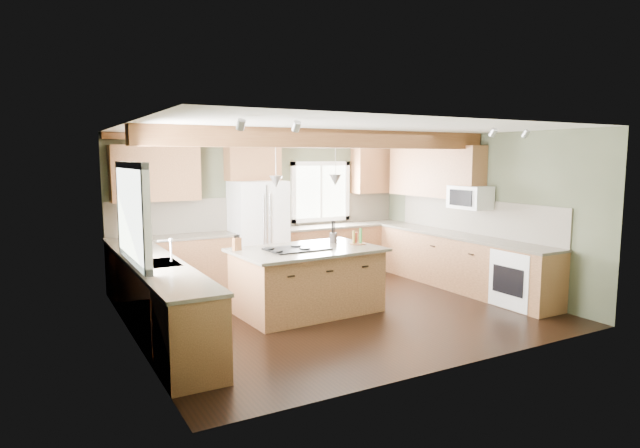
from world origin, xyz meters
TOP-DOWN VIEW (x-y plane):
  - floor at (0.00, 0.00)m, footprint 5.60×5.60m
  - ceiling at (0.00, 0.00)m, footprint 5.60×5.60m
  - wall_back at (0.00, 2.50)m, footprint 5.60×0.00m
  - wall_left at (-2.80, 0.00)m, footprint 0.00×5.00m
  - wall_right at (2.80, 0.00)m, footprint 0.00×5.00m
  - ceiling_beam at (0.00, 0.09)m, footprint 5.55×0.26m
  - soffit_trim at (0.00, 2.40)m, footprint 5.55×0.20m
  - backsplash_back at (0.00, 2.48)m, footprint 5.58×0.03m
  - backsplash_right at (2.78, 0.05)m, footprint 0.03×3.70m
  - base_cab_back_left at (-1.79, 2.20)m, footprint 2.02×0.60m
  - counter_back_left at (-1.79, 2.20)m, footprint 2.06×0.64m
  - base_cab_back_right at (1.49, 2.20)m, footprint 2.62×0.60m
  - counter_back_right at (1.49, 2.20)m, footprint 2.66×0.64m
  - base_cab_left at (-2.50, 0.05)m, footprint 0.60×3.70m
  - counter_left at (-2.50, 0.05)m, footprint 0.64×3.74m
  - base_cab_right at (2.50, 0.05)m, footprint 0.60×3.70m
  - counter_right at (2.50, 0.05)m, footprint 0.64×3.74m
  - upper_cab_back_left at (-1.99, 2.33)m, footprint 1.40×0.35m
  - upper_cab_over_fridge at (-0.30, 2.33)m, footprint 0.96×0.35m
  - upper_cab_right at (2.62, 0.90)m, footprint 0.35×2.20m
  - upper_cab_back_corner at (2.30, 2.33)m, footprint 0.90×0.35m
  - window_left at (-2.78, 0.05)m, footprint 0.04×1.60m
  - window_back at (1.15, 2.48)m, footprint 1.10×0.04m
  - sink at (-2.50, 0.05)m, footprint 0.50×0.65m
  - faucet at (-2.32, 0.05)m, footprint 0.02×0.02m
  - dishwasher at (-2.49, -1.25)m, footprint 0.60×0.60m
  - oven at (2.49, -1.25)m, footprint 0.60×0.72m
  - microwave at (2.58, -0.05)m, footprint 0.40×0.70m
  - pendant_left at (-0.88, 0.06)m, footprint 0.18×0.18m
  - pendant_right at (0.08, 0.11)m, footprint 0.18×0.18m
  - refrigerator at (-0.30, 2.12)m, footprint 0.90×0.74m
  - island at (-0.40, 0.09)m, footprint 1.99×1.28m
  - island_top at (-0.40, 0.09)m, footprint 2.12×1.41m
  - cooktop at (-0.56, 0.08)m, footprint 0.86×0.60m
  - knife_block at (-1.32, 0.42)m, footprint 0.12×0.09m
  - utensil_crock at (0.18, 0.33)m, footprint 0.14×0.14m
  - bottle_tray at (0.45, 0.07)m, footprint 0.30×0.30m

SIDE VIEW (x-z plane):
  - floor at x=0.00m, z-range 0.00..0.00m
  - dishwasher at x=-2.49m, z-range 0.01..0.85m
  - oven at x=2.49m, z-range 0.01..0.85m
  - base_cab_back_left at x=-1.79m, z-range 0.00..0.88m
  - base_cab_back_right at x=1.49m, z-range 0.00..0.88m
  - base_cab_left at x=-2.50m, z-range 0.00..0.88m
  - base_cab_right at x=2.50m, z-range 0.00..0.88m
  - island at x=-0.40m, z-range 0.00..0.88m
  - counter_back_left at x=-1.79m, z-range 0.88..0.92m
  - counter_back_right at x=1.49m, z-range 0.88..0.92m
  - counter_left at x=-2.50m, z-range 0.88..0.92m
  - counter_right at x=2.50m, z-range 0.88..0.92m
  - refrigerator at x=-0.30m, z-range 0.00..1.80m
  - island_top at x=-0.40m, z-range 0.88..0.92m
  - sink at x=-2.50m, z-range 0.89..0.92m
  - cooktop at x=-0.56m, z-range 0.92..0.94m
  - utensil_crock at x=0.18m, z-range 0.92..1.07m
  - knife_block at x=-1.32m, z-range 0.92..1.10m
  - bottle_tray at x=0.45m, z-range 0.92..1.14m
  - faucet at x=-2.32m, z-range 0.91..1.19m
  - backsplash_back at x=0.00m, z-range 0.92..1.50m
  - backsplash_right at x=2.78m, z-range 0.92..1.50m
  - wall_back at x=0.00m, z-range -1.50..4.10m
  - wall_left at x=-2.80m, z-range -1.20..3.80m
  - wall_right at x=2.80m, z-range -1.20..3.80m
  - window_back at x=1.15m, z-range 1.05..2.05m
  - window_left at x=-2.78m, z-range 1.02..2.08m
  - microwave at x=2.58m, z-range 1.36..1.74m
  - pendant_left at x=-0.88m, z-range 1.80..1.96m
  - pendant_right at x=0.08m, z-range 1.80..1.96m
  - upper_cab_back_left at x=-1.99m, z-range 1.50..2.40m
  - upper_cab_right at x=2.62m, z-range 1.50..2.40m
  - upper_cab_back_corner at x=2.30m, z-range 1.50..2.40m
  - upper_cab_over_fridge at x=-0.30m, z-range 1.80..2.50m
  - ceiling_beam at x=0.00m, z-range 2.34..2.60m
  - soffit_trim at x=0.00m, z-range 2.49..2.59m
  - ceiling at x=0.00m, z-range 2.60..2.60m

